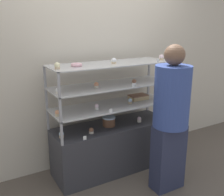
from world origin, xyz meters
name	(u,v)px	position (x,y,z in m)	size (l,w,h in m)	color
ground_plane	(112,168)	(0.00, 0.00, 0.00)	(20.00, 20.00, 0.00)	brown
back_wall	(97,64)	(0.00, 0.40, 1.30)	(8.00, 0.05, 2.60)	beige
display_base	(112,147)	(0.00, 0.00, 0.30)	(1.47, 0.50, 0.60)	#333338
display_riser_lower	(112,106)	(0.00, 0.00, 0.84)	(1.47, 0.50, 0.25)	#99999E
display_riser_middle	(112,86)	(0.00, 0.00, 1.09)	(1.47, 0.50, 0.25)	#99999E
display_riser_upper	(112,64)	(0.00, 0.00, 1.34)	(1.47, 0.50, 0.25)	#99999E
layer_cake_centerpiece	(109,121)	(-0.05, -0.01, 0.66)	(0.16, 0.16, 0.12)	brown
sheet_cake_frosted	(138,97)	(0.42, 0.05, 0.88)	(0.24, 0.15, 0.06)	#DBBC84
cupcake_0	(61,135)	(-0.66, -0.05, 0.63)	(0.05, 0.05, 0.07)	#CCB28C
cupcake_1	(91,131)	(-0.33, -0.11, 0.63)	(0.05, 0.05, 0.07)	beige
cupcake_2	(139,119)	(0.35, -0.09, 0.63)	(0.05, 0.05, 0.07)	beige
cupcake_3	(162,116)	(0.69, -0.12, 0.63)	(0.05, 0.05, 0.07)	#CCB28C
price_tag_0	(85,138)	(-0.47, -0.23, 0.62)	(0.04, 0.00, 0.04)	white
cupcake_4	(57,113)	(-0.69, -0.05, 0.88)	(0.05, 0.05, 0.07)	#CCB28C
cupcake_5	(97,107)	(-0.23, -0.06, 0.88)	(0.05, 0.05, 0.07)	white
cupcake_6	(130,101)	(0.22, -0.06, 0.88)	(0.05, 0.05, 0.07)	#CCB28C
cupcake_7	(162,97)	(0.67, -0.11, 0.88)	(0.05, 0.05, 0.07)	white
price_tag_1	(111,111)	(-0.15, -0.23, 0.87)	(0.04, 0.00, 0.04)	white
cupcake_8	(58,91)	(-0.68, -0.08, 1.14)	(0.05, 0.05, 0.07)	beige
cupcake_9	(96,85)	(-0.23, -0.05, 1.14)	(0.05, 0.05, 0.07)	beige
cupcake_10	(134,82)	(0.23, -0.13, 1.14)	(0.05, 0.05, 0.07)	white
cupcake_11	(164,78)	(0.68, -0.12, 1.14)	(0.05, 0.05, 0.07)	beige
price_tag_2	(133,85)	(0.14, -0.23, 1.13)	(0.04, 0.00, 0.04)	white
cupcake_12	(57,66)	(-0.68, -0.09, 1.39)	(0.06, 0.06, 0.07)	#CCB28C
cupcake_13	(114,61)	(-0.01, -0.07, 1.39)	(0.06, 0.06, 0.07)	#CCB28C
cupcake_14	(161,57)	(0.66, -0.08, 1.39)	(0.06, 0.06, 0.07)	#CCB28C
price_tag_3	(158,61)	(0.49, -0.23, 1.38)	(0.04, 0.00, 0.04)	white
donut_glazed	(77,65)	(-0.44, -0.02, 1.37)	(0.12, 0.12, 0.03)	#EFB2BC
customer_figure	(171,116)	(0.34, -0.65, 0.86)	(0.37, 0.37, 1.60)	#282D47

